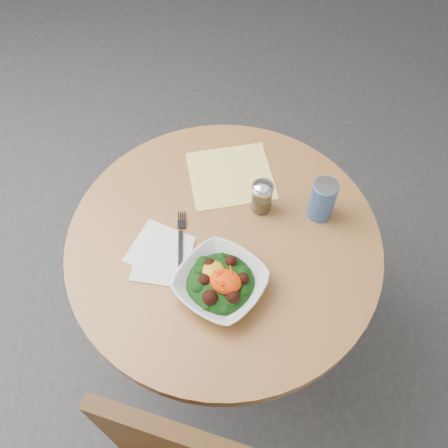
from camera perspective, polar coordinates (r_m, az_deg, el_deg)
name	(u,v)px	position (r m, az deg, el deg)	size (l,w,h in m)	color
ground	(224,335)	(2.10, -0.02, -12.52)	(6.00, 6.00, 0.00)	#303133
table	(224,272)	(1.59, -0.03, -5.52)	(0.90, 0.90, 0.75)	black
cloth_napkin	(231,176)	(1.55, 0.78, 5.56)	(0.25, 0.23, 0.00)	yellow
paper_napkins	(161,254)	(1.40, -7.22, -3.46)	(0.19, 0.20, 0.00)	white
salad_bowl	(221,283)	(1.32, -0.38, -6.72)	(0.28, 0.28, 0.08)	silver
fork	(181,236)	(1.42, -4.94, -1.38)	(0.08, 0.18, 0.00)	black
spice_shaker	(262,197)	(1.44, 4.35, 3.14)	(0.06, 0.06, 0.11)	silver
beverage_can	(323,200)	(1.44, 11.20, 2.73)	(0.07, 0.07, 0.14)	navy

